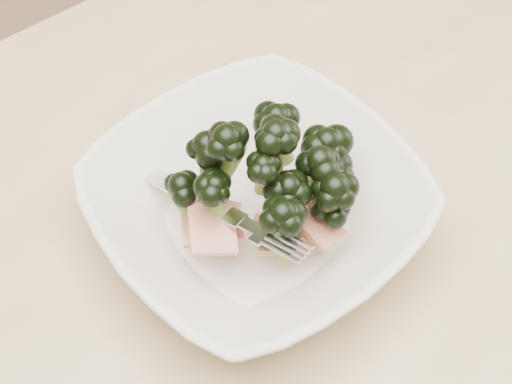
% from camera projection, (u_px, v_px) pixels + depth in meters
% --- Properties ---
extents(dining_table, '(1.20, 0.80, 0.75)m').
position_uv_depth(dining_table, '(206.00, 382.00, 0.63)').
color(dining_table, tan).
rests_on(dining_table, ground).
extents(broccoli_dish, '(0.26, 0.26, 0.13)m').
position_uv_depth(broccoli_dish, '(259.00, 201.00, 0.58)').
color(broccoli_dish, beige).
rests_on(broccoli_dish, dining_table).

